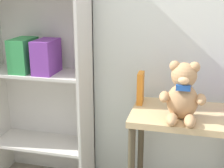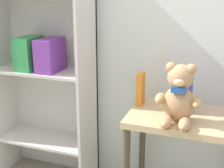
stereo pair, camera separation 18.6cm
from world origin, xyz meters
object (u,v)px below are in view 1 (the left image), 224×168
(book_standing_orange, at_px, (141,88))
(book_standing_blue, at_px, (188,88))
(bookshelf_side, at_px, (39,57))
(teddy_bear, at_px, (183,94))
(display_table, at_px, (185,131))

(book_standing_orange, height_order, book_standing_blue, book_standing_blue)
(bookshelf_side, bearing_deg, teddy_bear, -13.91)
(book_standing_blue, bearing_deg, bookshelf_side, 177.92)
(teddy_bear, xyz_separation_m, book_standing_orange, (-0.25, 0.19, -0.05))
(display_table, bearing_deg, bookshelf_side, 172.14)
(bookshelf_side, relative_size, teddy_bear, 4.96)
(display_table, height_order, teddy_bear, teddy_bear)
(bookshelf_side, distance_m, book_standing_orange, 0.69)
(bookshelf_side, bearing_deg, book_standing_orange, -3.51)
(book_standing_blue, bearing_deg, book_standing_orange, 179.03)
(display_table, distance_m, book_standing_orange, 0.36)
(book_standing_blue, bearing_deg, teddy_bear, -98.09)
(display_table, height_order, book_standing_orange, book_standing_orange)
(teddy_bear, bearing_deg, bookshelf_side, 166.09)
(display_table, distance_m, book_standing_blue, 0.25)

